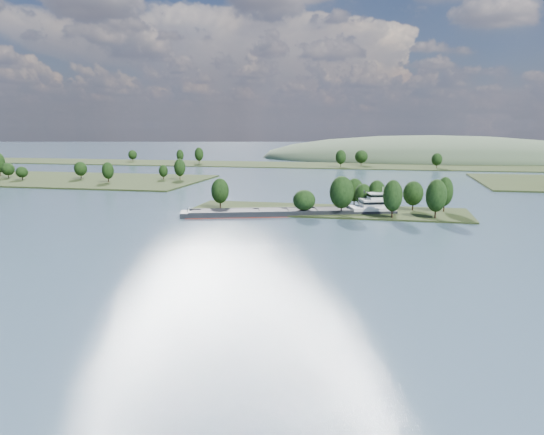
# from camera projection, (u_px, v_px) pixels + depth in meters

# --- Properties ---
(ground) EXTENTS (1800.00, 1800.00, 0.00)m
(ground) POSITION_uv_depth(u_px,v_px,m) (301.00, 249.00, 135.25)
(ground) COLOR #385061
(ground) RESTS_ON ground
(tree_island) EXTENTS (100.00, 30.50, 14.60)m
(tree_island) POSITION_uv_depth(u_px,v_px,m) (347.00, 202.00, 189.60)
(tree_island) COLOR black
(tree_island) RESTS_ON ground
(back_shoreline) EXTENTS (900.00, 60.00, 15.26)m
(back_shoreline) POSITION_uv_depth(u_px,v_px,m) (371.00, 166.00, 402.52)
(back_shoreline) COLOR black
(back_shoreline) RESTS_ON ground
(hill_west) EXTENTS (320.00, 160.00, 44.00)m
(hill_west) POSITION_uv_depth(u_px,v_px,m) (431.00, 159.00, 488.45)
(hill_west) COLOR #3E5037
(hill_west) RESTS_ON ground
(cargo_barge) EXTENTS (74.32, 31.63, 10.18)m
(cargo_barge) POSITION_uv_depth(u_px,v_px,m) (305.00, 211.00, 186.01)
(cargo_barge) COLOR black
(cargo_barge) RESTS_ON ground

